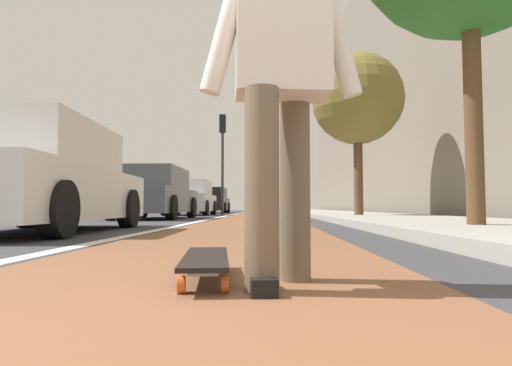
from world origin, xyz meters
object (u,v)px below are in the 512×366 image
(parked_car_mid, at_px, (155,194))
(traffic_light, at_px, (223,146))
(parked_car_near, at_px, (39,180))
(skateboard, at_px, (206,260))
(parked_car_far, at_px, (190,199))
(street_tree_mid, at_px, (357,99))
(skater_person, at_px, (281,70))
(parked_car_end, at_px, (212,201))

(parked_car_mid, bearing_deg, traffic_light, -10.87)
(parked_car_near, relative_size, parked_car_mid, 0.96)
(traffic_light, bearing_deg, skateboard, -174.22)
(skateboard, distance_m, parked_car_far, 16.98)
(traffic_light, xyz_separation_m, street_tree_mid, (-6.83, -4.61, 0.36))
(skater_person, height_order, parked_car_mid, skater_person)
(parked_car_near, bearing_deg, parked_car_end, 0.52)
(parked_car_far, relative_size, parked_car_end, 0.88)
(parked_car_near, height_order, parked_car_end, parked_car_near)
(parked_car_far, bearing_deg, street_tree_mid, -136.43)
(parked_car_far, bearing_deg, parked_car_end, -0.46)
(parked_car_near, relative_size, street_tree_mid, 0.90)
(street_tree_mid, bearing_deg, parked_car_far, 43.57)
(skateboard, distance_m, parked_car_mid, 11.09)
(parked_car_near, xyz_separation_m, parked_car_mid, (6.84, 0.19, 0.01))
(parked_car_mid, distance_m, parked_car_end, 12.84)
(parked_car_near, xyz_separation_m, parked_car_end, (19.68, 0.18, -0.00))
(parked_car_far, xyz_separation_m, street_tree_mid, (-6.23, -5.93, 2.74))
(skater_person, relative_size, traffic_light, 0.37)
(skateboard, bearing_deg, street_tree_mid, -15.31)
(skater_person, distance_m, parked_car_mid, 11.31)
(skater_person, relative_size, parked_car_mid, 0.37)
(parked_car_mid, relative_size, traffic_light, 1.00)
(parked_car_mid, xyz_separation_m, street_tree_mid, (-0.19, -5.89, 2.73))
(parked_car_near, height_order, parked_car_far, parked_car_near)
(parked_car_mid, distance_m, street_tree_mid, 6.49)
(skateboard, height_order, parked_car_end, parked_car_end)
(parked_car_end, xyz_separation_m, traffic_light, (-6.20, -1.26, 2.38))
(skateboard, distance_m, skater_person, 0.92)
(parked_car_end, distance_m, traffic_light, 6.76)
(skater_person, bearing_deg, parked_car_near, 38.75)
(street_tree_mid, bearing_deg, traffic_light, 34.04)
(skater_person, relative_size, parked_car_end, 0.35)
(parked_car_end, xyz_separation_m, street_tree_mid, (-13.03, -5.87, 2.74))
(skater_person, xyz_separation_m, parked_car_mid, (10.80, 3.37, -0.22))
(traffic_light, relative_size, street_tree_mid, 0.94)
(skateboard, relative_size, parked_car_end, 0.19)
(parked_car_far, bearing_deg, parked_car_near, -178.97)
(parked_car_end, height_order, traffic_light, traffic_light)
(skater_person, distance_m, parked_car_far, 17.19)
(parked_car_near, bearing_deg, skater_person, -141.25)
(parked_car_near, height_order, parked_car_mid, parked_car_mid)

